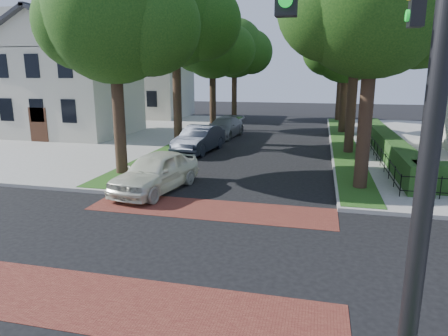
{
  "coord_description": "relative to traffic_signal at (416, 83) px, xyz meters",
  "views": [
    {
      "loc": [
        3.7,
        -10.13,
        4.83
      ],
      "look_at": [
        0.51,
        3.14,
        1.6
      ],
      "focal_mm": 32.0,
      "sensor_mm": 36.0,
      "label": 1
    }
  ],
  "objects": [
    {
      "name": "crosswalk_near",
      "position": [
        -4.89,
        1.21,
        -4.7
      ],
      "size": [
        9.0,
        2.2,
        0.01
      ],
      "primitive_type": "cube",
      "color": "maroon",
      "rests_on": "ground"
    },
    {
      "name": "tree_left_far",
      "position": [
        -10.29,
        28.63,
        2.41
      ],
      "size": [
        7.0,
        6.02,
        9.86
      ],
      "color": "black",
      "rests_on": "sidewalk_nw"
    },
    {
      "name": "tree_right_far",
      "position": [
        0.71,
        28.64,
        2.2
      ],
      "size": [
        7.25,
        6.23,
        9.74
      ],
      "color": "black",
      "rests_on": "sidewalk_ne"
    },
    {
      "name": "tree_left_mid",
      "position": [
        -10.28,
        19.66,
        3.64
      ],
      "size": [
        8.0,
        6.88,
        11.48
      ],
      "color": "black",
      "rests_on": "sidewalk_nw"
    },
    {
      "name": "house_left_near",
      "position": [
        -20.38,
        22.41,
        0.33
      ],
      "size": [
        10.0,
        9.0,
        10.14
      ],
      "color": "beige",
      "rests_on": "sidewalk_nw"
    },
    {
      "name": "tree_left_near",
      "position": [
        -10.28,
        11.64,
        2.56
      ],
      "size": [
        7.5,
        6.45,
        10.2
      ],
      "color": "black",
      "rests_on": "sidewalk_nw"
    },
    {
      "name": "parked_car_middle",
      "position": [
        -8.49,
        18.01,
        -3.88
      ],
      "size": [
        2.29,
        5.18,
        1.65
      ],
      "primitive_type": "imported",
      "rotation": [
        0.0,
        0.0,
        -0.11
      ],
      "color": "#1E232D",
      "rests_on": "ground"
    },
    {
      "name": "ground",
      "position": [
        -4.89,
        4.41,
        -4.71
      ],
      "size": [
        120.0,
        120.0,
        0.0
      ],
      "primitive_type": "plane",
      "color": "black",
      "rests_on": "ground"
    },
    {
      "name": "parked_car_rear",
      "position": [
        -8.42,
        24.48,
        -3.95
      ],
      "size": [
        2.56,
        5.38,
        1.51
      ],
      "primitive_type": "imported",
      "rotation": [
        0.0,
        0.0,
        -0.09
      ],
      "color": "gray",
      "rests_on": "ground"
    },
    {
      "name": "fence_main_road",
      "position": [
        2.01,
        19.41,
        -4.11
      ],
      "size": [
        0.06,
        18.0,
        0.9
      ],
      "primitive_type": null,
      "color": "black",
      "rests_on": "sidewalk_ne"
    },
    {
      "name": "tree_right_mid",
      "position": [
        0.72,
        19.66,
        3.28
      ],
      "size": [
        8.25,
        7.09,
        11.22
      ],
      "color": "black",
      "rests_on": "sidewalk_ne"
    },
    {
      "name": "grass_strip_nw",
      "position": [
        -10.29,
        23.51,
        -4.55
      ],
      "size": [
        1.6,
        29.8,
        0.02
      ],
      "primitive_type": "cube",
      "color": "#1C4513",
      "rests_on": "sidewalk_nw"
    },
    {
      "name": "parked_car_front",
      "position": [
        -7.77,
        9.41,
        -3.88
      ],
      "size": [
        2.76,
        5.13,
        1.66
      ],
      "primitive_type": "imported",
      "rotation": [
        0.0,
        0.0,
        -0.17
      ],
      "color": "silver",
      "rests_on": "ground"
    },
    {
      "name": "tree_right_back",
      "position": [
        0.72,
        37.64,
        2.56
      ],
      "size": [
        7.5,
        6.45,
        10.2
      ],
      "color": "black",
      "rests_on": "sidewalk_ne"
    },
    {
      "name": "tree_left_back",
      "position": [
        -10.28,
        37.65,
        2.7
      ],
      "size": [
        7.75,
        6.66,
        10.44
      ],
      "color": "black",
      "rests_on": "sidewalk_nw"
    },
    {
      "name": "traffic_signal",
      "position": [
        0.0,
        0.0,
        0.0
      ],
      "size": [
        2.17,
        2.0,
        8.0
      ],
      "color": "black",
      "rests_on": "sidewalk_se"
    },
    {
      "name": "house_left_far",
      "position": [
        -20.38,
        36.41,
        0.33
      ],
      "size": [
        10.0,
        9.0,
        10.14
      ],
      "color": "silver",
      "rests_on": "sidewalk_nw"
    },
    {
      "name": "hedge_main_road",
      "position": [
        2.81,
        19.41,
        -3.96
      ],
      "size": [
        1.0,
        18.0,
        1.2
      ],
      "primitive_type": "cube",
      "color": "#1A3C15",
      "rests_on": "sidewalk_ne"
    },
    {
      "name": "crosswalk_far",
      "position": [
        -4.89,
        7.61,
        -4.7
      ],
      "size": [
        9.0,
        2.2,
        0.01
      ],
      "primitive_type": "cube",
      "color": "maroon",
      "rests_on": "ground"
    },
    {
      "name": "sidewalk_nw",
      "position": [
        -24.39,
        23.41,
        -4.63
      ],
      "size": [
        30.0,
        30.0,
        0.15
      ],
      "primitive_type": "cube",
      "color": "gray",
      "rests_on": "ground"
    },
    {
      "name": "grass_strip_ne",
      "position": [
        0.51,
        23.51,
        -4.55
      ],
      "size": [
        1.6,
        29.8,
        0.02
      ],
      "primitive_type": "cube",
      "color": "#1C4513",
      "rests_on": "sidewalk_ne"
    }
  ]
}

